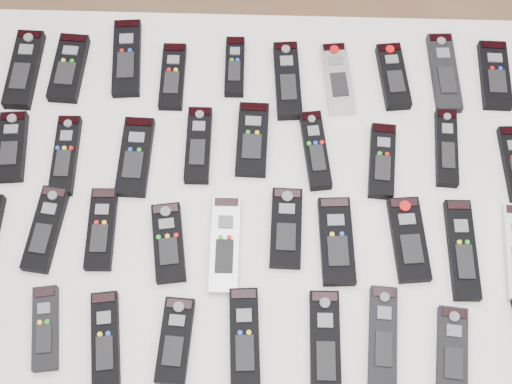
{
  "coord_description": "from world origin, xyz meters",
  "views": [
    {
      "loc": [
        -0.13,
        -0.48,
        2.06
      ],
      "look_at": [
        -0.15,
        0.09,
        0.8
      ],
      "focal_mm": 50.0,
      "sensor_mm": 36.0,
      "label": 1
    }
  ],
  "objects_px": {
    "remote_27": "(462,250)",
    "remote_25": "(337,241)",
    "remote_3": "(173,76)",
    "remote_33": "(245,340)",
    "remote_15": "(315,150)",
    "remote_1": "(69,68)",
    "remote_6": "(337,79)",
    "remote_24": "(286,228)",
    "remote_7": "(393,76)",
    "remote_11": "(66,155)",
    "remote_10": "(12,147)",
    "remote_20": "(46,229)",
    "remote_14": "(252,139)",
    "remote_0": "(24,69)",
    "remote_12": "(135,157)",
    "remote_4": "(235,67)",
    "remote_21": "(101,229)",
    "remote_30": "(46,328)",
    "remote_26": "(409,239)",
    "remote_36": "(452,352)",
    "remote_35": "(383,336)",
    "remote_2": "(127,58)",
    "remote_8": "(444,73)",
    "remote_32": "(175,341)",
    "remote_31": "(106,340)",
    "remote_34": "(325,346)",
    "remote_16": "(382,161)",
    "remote_13": "(198,145)",
    "table": "(256,208)",
    "remote_9": "(495,75)",
    "remote_23": "(225,245)",
    "remote_17": "(446,148)"
  },
  "relations": [
    {
      "from": "remote_3",
      "to": "remote_15",
      "type": "height_order",
      "value": "remote_15"
    },
    {
      "from": "remote_0",
      "to": "remote_32",
      "type": "xyz_separation_m",
      "value": [
        0.36,
        -0.57,
        0.0
      ]
    },
    {
      "from": "remote_14",
      "to": "remote_35",
      "type": "distance_m",
      "value": 0.46
    },
    {
      "from": "remote_16",
      "to": "remote_36",
      "type": "bearing_deg",
      "value": -69.48
    },
    {
      "from": "remote_31",
      "to": "remote_34",
      "type": "distance_m",
      "value": 0.39
    },
    {
      "from": "remote_12",
      "to": "remote_24",
      "type": "bearing_deg",
      "value": -23.86
    },
    {
      "from": "remote_15",
      "to": "remote_13",
      "type": "bearing_deg",
      "value": 171.25
    },
    {
      "from": "remote_20",
      "to": "remote_26",
      "type": "bearing_deg",
      "value": 6.34
    },
    {
      "from": "remote_15",
      "to": "remote_1",
      "type": "bearing_deg",
      "value": 153.23
    },
    {
      "from": "remote_13",
      "to": "table",
      "type": "bearing_deg",
      "value": -41.36
    },
    {
      "from": "remote_15",
      "to": "remote_20",
      "type": "bearing_deg",
      "value": -167.95
    },
    {
      "from": "remote_30",
      "to": "remote_25",
      "type": "bearing_deg",
      "value": 10.95
    },
    {
      "from": "remote_11",
      "to": "remote_36",
      "type": "height_order",
      "value": "same"
    },
    {
      "from": "remote_33",
      "to": "remote_10",
      "type": "bearing_deg",
      "value": 138.8
    },
    {
      "from": "remote_27",
      "to": "remote_25",
      "type": "bearing_deg",
      "value": 176.55
    },
    {
      "from": "remote_2",
      "to": "remote_36",
      "type": "bearing_deg",
      "value": -47.78
    },
    {
      "from": "remote_0",
      "to": "remote_10",
      "type": "xyz_separation_m",
      "value": [
        0.0,
        -0.19,
        0.0
      ]
    },
    {
      "from": "remote_26",
      "to": "remote_13",
      "type": "bearing_deg",
      "value": 149.84
    },
    {
      "from": "remote_3",
      "to": "remote_36",
      "type": "bearing_deg",
      "value": -46.59
    },
    {
      "from": "remote_20",
      "to": "remote_30",
      "type": "bearing_deg",
      "value": -75.07
    },
    {
      "from": "remote_31",
      "to": "remote_32",
      "type": "bearing_deg",
      "value": -6.26
    },
    {
      "from": "remote_1",
      "to": "remote_36",
      "type": "bearing_deg",
      "value": -34.09
    },
    {
      "from": "remote_8",
      "to": "remote_11",
      "type": "relative_size",
      "value": 1.1
    },
    {
      "from": "remote_6",
      "to": "remote_17",
      "type": "xyz_separation_m",
      "value": [
        0.22,
        -0.16,
        -0.0
      ]
    },
    {
      "from": "remote_0",
      "to": "remote_13",
      "type": "height_order",
      "value": "same"
    },
    {
      "from": "remote_0",
      "to": "remote_34",
      "type": "bearing_deg",
      "value": -40.44
    },
    {
      "from": "remote_2",
      "to": "remote_11",
      "type": "xyz_separation_m",
      "value": [
        -0.1,
        -0.24,
        0.0
      ]
    },
    {
      "from": "remote_4",
      "to": "remote_25",
      "type": "distance_m",
      "value": 0.44
    },
    {
      "from": "remote_21",
      "to": "remote_0",
      "type": "bearing_deg",
      "value": 118.73
    },
    {
      "from": "remote_3",
      "to": "remote_33",
      "type": "height_order",
      "value": "remote_33"
    },
    {
      "from": "remote_30",
      "to": "remote_1",
      "type": "bearing_deg",
      "value": 85.42
    },
    {
      "from": "remote_4",
      "to": "remote_6",
      "type": "relative_size",
      "value": 0.84
    },
    {
      "from": "remote_31",
      "to": "remote_8",
      "type": "bearing_deg",
      "value": 34.4
    },
    {
      "from": "remote_31",
      "to": "remote_32",
      "type": "height_order",
      "value": "remote_32"
    },
    {
      "from": "remote_12",
      "to": "remote_15",
      "type": "distance_m",
      "value": 0.36
    },
    {
      "from": "remote_34",
      "to": "remote_36",
      "type": "height_order",
      "value": "same"
    },
    {
      "from": "remote_17",
      "to": "remote_36",
      "type": "xyz_separation_m",
      "value": [
        -0.02,
        -0.41,
        0.0
      ]
    },
    {
      "from": "remote_21",
      "to": "remote_30",
      "type": "height_order",
      "value": "remote_30"
    },
    {
      "from": "remote_11",
      "to": "remote_20",
      "type": "relative_size",
      "value": 1.0
    },
    {
      "from": "remote_23",
      "to": "remote_13",
      "type": "bearing_deg",
      "value": 106.49
    },
    {
      "from": "remote_7",
      "to": "remote_11",
      "type": "distance_m",
      "value": 0.7
    },
    {
      "from": "remote_3",
      "to": "remote_35",
      "type": "bearing_deg",
      "value": -52.59
    },
    {
      "from": "remote_24",
      "to": "remote_35",
      "type": "height_order",
      "value": "remote_35"
    },
    {
      "from": "remote_3",
      "to": "remote_14",
      "type": "bearing_deg",
      "value": -40.74
    },
    {
      "from": "remote_6",
      "to": "remote_24",
      "type": "height_order",
      "value": "remote_6"
    },
    {
      "from": "remote_3",
      "to": "remote_10",
      "type": "relative_size",
      "value": 1.04
    },
    {
      "from": "remote_1",
      "to": "remote_9",
      "type": "relative_size",
      "value": 0.99
    },
    {
      "from": "remote_3",
      "to": "remote_11",
      "type": "height_order",
      "value": "remote_11"
    },
    {
      "from": "remote_13",
      "to": "remote_16",
      "type": "relative_size",
      "value": 1.04
    },
    {
      "from": "remote_9",
      "to": "remote_11",
      "type": "height_order",
      "value": "remote_11"
    }
  ]
}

